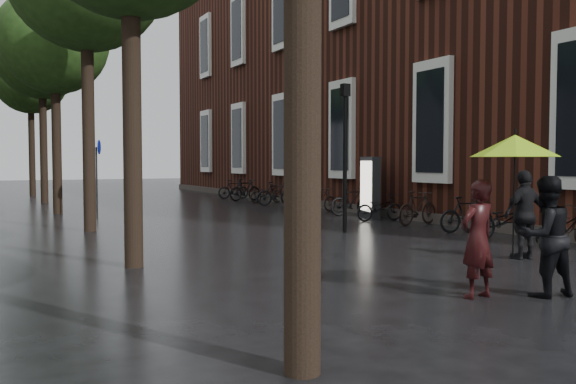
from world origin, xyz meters
TOP-DOWN VIEW (x-y plane):
  - brick_building at (10.47, 19.46)m, footprint 10.20×33.20m
  - street_trees at (-3.99, 15.91)m, footprint 4.33×34.03m
  - person_burgundy at (-0.52, 2.52)m, footprint 0.61×0.43m
  - person_black at (0.37, 2.18)m, footprint 0.89×0.75m
  - lime_umbrella at (-0.10, 2.29)m, footprint 1.15×1.15m
  - pedestrian_walking at (2.65, 4.56)m, footprint 0.99×0.44m
  - parked_bicycles at (4.59, 14.27)m, footprint 2.02×19.60m
  - ad_lightbox at (4.79, 12.78)m, footprint 0.30×1.31m
  - lamp_post at (1.89, 9.67)m, footprint 0.20×0.20m
  - cycle_sign at (-3.00, 17.03)m, footprint 0.13×0.46m

SIDE VIEW (x-z plane):
  - parked_bicycles at x=4.59m, z-range -0.04..0.97m
  - person_burgundy at x=-0.52m, z-range 0.00..1.59m
  - person_black at x=0.37m, z-range 0.00..1.64m
  - pedestrian_walking at x=2.65m, z-range 0.00..1.67m
  - ad_lightbox at x=4.79m, z-range 0.00..1.98m
  - cycle_sign at x=-3.00m, z-range 0.41..2.94m
  - lime_umbrella at x=-0.10m, z-range 1.20..2.89m
  - lamp_post at x=1.89m, z-range 0.41..4.21m
  - brick_building at x=10.47m, z-range -0.01..11.99m
  - street_trees at x=-3.99m, z-range 1.88..10.79m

